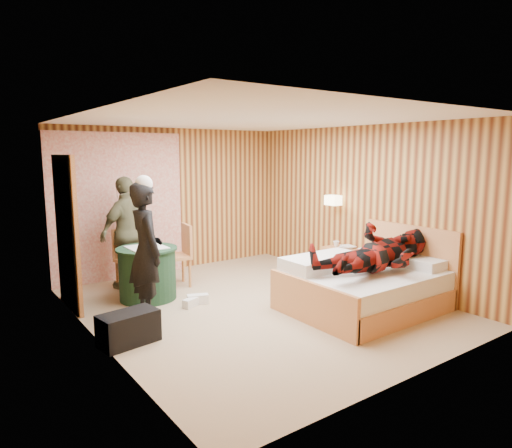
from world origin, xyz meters
TOP-DOWN VIEW (x-y plane):
  - floor at (0.00, 0.00)m, footprint 4.20×5.00m
  - ceiling at (0.00, 0.00)m, footprint 4.20×5.00m
  - wall_back at (0.00, 2.50)m, footprint 4.20×0.02m
  - wall_left at (-2.10, 0.00)m, footprint 0.02×5.00m
  - wall_right at (2.10, 0.00)m, footprint 0.02×5.00m
  - curtain at (-1.00, 2.43)m, footprint 2.20×0.08m
  - doorway at (-2.06, 1.40)m, footprint 0.06×0.90m
  - wall_lamp at (1.92, 0.45)m, footprint 0.26×0.24m
  - bed at (1.13, -0.94)m, footprint 1.97×1.53m
  - nightstand at (1.88, 0.19)m, footprint 0.42×0.57m
  - round_table at (-1.06, 1.14)m, footprint 0.85×0.85m
  - chair_far at (-1.07, 1.82)m, footprint 0.48×0.48m
  - chair_near at (-0.37, 1.48)m, footprint 0.50×0.50m
  - duffel_bag at (-1.85, -0.22)m, footprint 0.67×0.43m
  - sneaker_left at (-0.59, 0.53)m, footprint 0.31×0.22m
  - sneaker_right at (-0.72, 0.48)m, footprint 0.28×0.20m
  - woman_standing at (-1.35, 0.43)m, footprint 0.46×0.66m
  - man_at_table at (-1.06, 1.86)m, footprint 1.09×0.76m
  - man_on_bed at (1.15, -1.17)m, footprint 0.86×0.67m
  - book_lower at (1.88, 0.14)m, footprint 0.19×0.24m
  - book_upper at (1.88, 0.14)m, footprint 0.20×0.25m
  - cup_nightstand at (1.88, 0.32)m, footprint 0.12×0.12m
  - cup_table at (-0.96, 1.09)m, footprint 0.14×0.14m

SIDE VIEW (x-z plane):
  - floor at x=0.00m, z-range -0.01..0.01m
  - sneaker_right at x=-0.72m, z-range 0.00..0.11m
  - sneaker_left at x=-0.59m, z-range 0.00..0.13m
  - duffel_bag at x=-1.85m, z-range 0.00..0.36m
  - nightstand at x=1.88m, z-range 0.01..0.56m
  - bed at x=1.13m, z-range -0.22..0.83m
  - round_table at x=-1.06m, z-range 0.00..0.76m
  - chair_far at x=-1.07m, z-range 0.07..1.00m
  - book_lower at x=1.88m, z-range 0.55..0.57m
  - chair_near at x=-0.37m, z-range 0.08..1.05m
  - book_upper at x=1.88m, z-range 0.57..0.58m
  - cup_nightstand at x=1.88m, z-range 0.55..0.64m
  - cup_table at x=-0.96m, z-range 0.76..0.86m
  - woman_standing at x=-1.35m, z-range 0.00..1.72m
  - man_at_table at x=-1.06m, z-range 0.00..1.72m
  - man_on_bed at x=1.15m, z-range 0.07..1.84m
  - doorway at x=-2.06m, z-range 0.00..2.05m
  - curtain at x=-1.00m, z-range 0.00..2.40m
  - wall_back at x=0.00m, z-range 0.00..2.50m
  - wall_left at x=-2.10m, z-range 0.00..2.50m
  - wall_right at x=2.10m, z-range 0.00..2.50m
  - wall_lamp at x=1.92m, z-range 1.22..1.38m
  - ceiling at x=0.00m, z-range 2.50..2.50m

